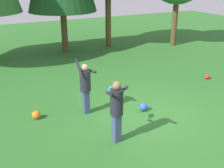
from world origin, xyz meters
TOP-DOWN VIEW (x-y plane):
  - ground_plane at (0.00, 0.00)m, footprint 40.00×40.00m
  - person_thrower at (-1.62, 1.09)m, footprint 0.56×0.58m
  - person_catcher at (-1.52, -0.80)m, footprint 0.63×0.69m
  - frisbee at (-1.36, -0.29)m, footprint 0.36×0.35m
  - ball_orange at (-3.15, 1.43)m, footprint 0.27×0.27m
  - ball_red at (4.14, 1.58)m, footprint 0.21×0.21m
  - ball_blue at (0.09, 0.35)m, footprint 0.28×0.28m

SIDE VIEW (x-z plane):
  - ground_plane at x=0.00m, z-range 0.00..0.00m
  - ball_red at x=4.14m, z-range 0.00..0.21m
  - ball_orange at x=-3.15m, z-range 0.00..0.27m
  - ball_blue at x=0.09m, z-range 0.00..0.28m
  - person_thrower at x=-1.62m, z-range 0.07..1.89m
  - person_catcher at x=-1.52m, z-range 0.16..1.88m
  - frisbee at x=-1.36m, z-range 1.19..1.34m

